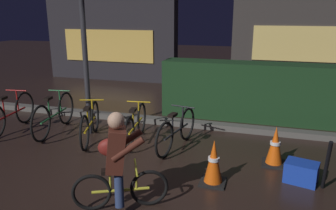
% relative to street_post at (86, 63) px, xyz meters
% --- Properties ---
extents(ground_plane, '(40.00, 40.00, 0.00)m').
position_rel_street_post_xyz_m(ground_plane, '(1.62, -1.20, -1.42)').
color(ground_plane, black).
extents(sidewalk_curb, '(12.00, 0.24, 0.12)m').
position_rel_street_post_xyz_m(sidewalk_curb, '(1.62, 1.00, -1.36)').
color(sidewalk_curb, '#56544F').
rests_on(sidewalk_curb, ground).
extents(hedge_row, '(4.80, 0.70, 1.29)m').
position_rel_street_post_xyz_m(hedge_row, '(3.42, 1.90, -0.78)').
color(hedge_row, '#19381C').
rests_on(hedge_row, ground).
extents(storefront_left, '(4.78, 0.54, 3.52)m').
position_rel_street_post_xyz_m(storefront_left, '(-2.07, 5.30, 0.33)').
color(storefront_left, '#262328').
rests_on(storefront_left, ground).
extents(storefront_right, '(4.55, 0.54, 5.14)m').
position_rel_street_post_xyz_m(storefront_right, '(4.40, 6.00, 1.14)').
color(storefront_right, '#383330').
rests_on(storefront_right, ground).
extents(street_post, '(0.10, 0.10, 2.85)m').
position_rel_street_post_xyz_m(street_post, '(0.00, 0.00, 0.00)').
color(street_post, '#2D2D33').
rests_on(street_post, ground).
extents(parked_bike_leftmost, '(0.46, 1.72, 0.80)m').
position_rel_street_post_xyz_m(parked_bike_leftmost, '(-1.62, -0.32, -1.06)').
color(parked_bike_leftmost, black).
rests_on(parked_bike_leftmost, ground).
extents(parked_bike_left_mid, '(0.46, 1.75, 0.81)m').
position_rel_street_post_xyz_m(parked_bike_left_mid, '(-0.72, -0.13, -1.06)').
color(parked_bike_left_mid, black).
rests_on(parked_bike_left_mid, ground).
extents(parked_bike_center_left, '(0.57, 1.53, 0.73)m').
position_rel_street_post_xyz_m(parked_bike_center_left, '(0.21, -0.33, -1.09)').
color(parked_bike_center_left, black).
rests_on(parked_bike_center_left, ground).
extents(parked_bike_center_right, '(0.46, 1.54, 0.71)m').
position_rel_street_post_xyz_m(parked_bike_center_right, '(1.05, -0.12, -1.10)').
color(parked_bike_center_right, black).
rests_on(parked_bike_center_right, ground).
extents(parked_bike_right_mid, '(0.46, 1.54, 0.72)m').
position_rel_street_post_xyz_m(parked_bike_right_mid, '(1.87, -0.21, -1.09)').
color(parked_bike_right_mid, black).
rests_on(parked_bike_right_mid, ground).
extents(traffic_cone_near, '(0.36, 0.36, 0.66)m').
position_rel_street_post_xyz_m(traffic_cone_near, '(2.71, -1.30, -1.11)').
color(traffic_cone_near, black).
rests_on(traffic_cone_near, ground).
extents(traffic_cone_far, '(0.36, 0.36, 0.64)m').
position_rel_street_post_xyz_m(traffic_cone_far, '(3.54, -0.42, -1.11)').
color(traffic_cone_far, black).
rests_on(traffic_cone_far, ground).
extents(blue_crate, '(0.50, 0.42, 0.30)m').
position_rel_street_post_xyz_m(blue_crate, '(3.91, -0.90, -1.27)').
color(blue_crate, '#193DB7').
rests_on(blue_crate, ground).
extents(cyclist, '(1.09, 0.58, 1.25)m').
position_rel_street_post_xyz_m(cyclist, '(1.68, -2.24, -0.79)').
color(cyclist, black).
rests_on(cyclist, ground).
extents(closed_umbrella, '(0.08, 0.36, 0.81)m').
position_rel_street_post_xyz_m(closed_umbrella, '(4.17, -1.15, -1.02)').
color(closed_umbrella, black).
rests_on(closed_umbrella, ground).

